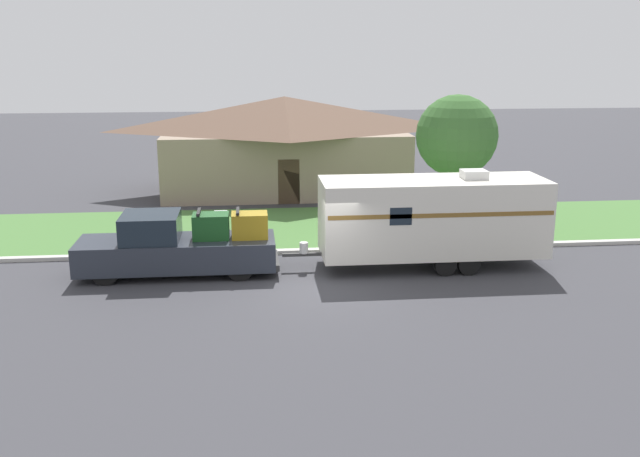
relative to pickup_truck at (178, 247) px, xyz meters
The scene contains 8 objects.
ground_plane 4.85m from the pickup_truck, 21.79° to the right, with size 120.00×120.00×0.00m, color #38383D.
curb_strip 4.92m from the pickup_truck, 24.13° to the left, with size 80.00×0.30×0.14m.
lawn_strip 7.22m from the pickup_truck, 51.85° to the left, with size 80.00×7.00×0.03m.
house_across_street 13.92m from the pickup_truck, 72.44° to the left, with size 12.74×6.76×4.74m.
pickup_truck is the anchor object (origin of this frame).
travel_trailer 8.37m from the pickup_truck, ahead, with size 8.67×2.38×3.24m.
mailbox 3.24m from the pickup_truck, 66.62° to the left, with size 0.48×0.20×1.38m.
tree_in_yard 11.75m from the pickup_truck, 24.01° to the left, with size 3.17×3.17×5.37m.
Camera 1 is at (-2.12, -20.56, 7.21)m, focal length 40.00 mm.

